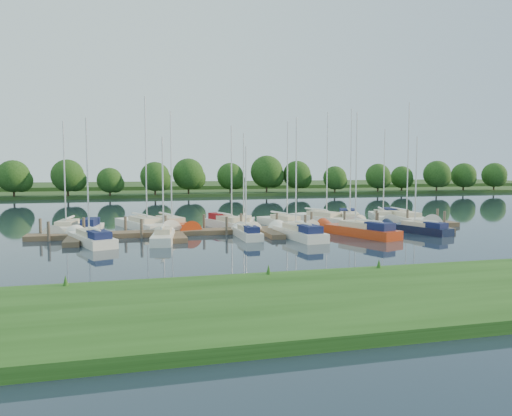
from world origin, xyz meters
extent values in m
plane|color=#17212F|center=(0.00, 0.00, 0.00)|extent=(260.00, 260.00, 0.00)
cube|color=#1B4212|center=(0.00, -16.00, 0.25)|extent=(90.00, 10.00, 0.50)
cube|color=#4E3F2C|center=(0.00, 8.00, 0.20)|extent=(40.00, 2.00, 0.40)
cube|color=#4E3F2C|center=(-16.00, 5.00, 0.20)|extent=(1.20, 4.00, 0.40)
cube|color=#4E3F2C|center=(-8.00, 5.00, 0.20)|extent=(1.20, 4.00, 0.40)
cube|color=#4E3F2C|center=(0.00, 5.00, 0.20)|extent=(1.20, 4.00, 0.40)
cube|color=#4E3F2C|center=(8.00, 5.00, 0.20)|extent=(1.20, 4.00, 0.40)
cube|color=#4E3F2C|center=(16.00, 5.00, 0.20)|extent=(1.20, 4.00, 0.40)
cylinder|color=#473D33|center=(-19.00, 9.30, 0.60)|extent=(0.24, 0.24, 2.00)
cylinder|color=#473D33|center=(-15.55, 9.30, 0.60)|extent=(0.24, 0.24, 2.00)
cylinder|color=#473D33|center=(-12.09, 9.30, 0.60)|extent=(0.24, 0.24, 2.00)
cylinder|color=#473D33|center=(-8.64, 9.30, 0.60)|extent=(0.24, 0.24, 2.00)
cylinder|color=#473D33|center=(-5.18, 9.30, 0.60)|extent=(0.24, 0.24, 2.00)
cylinder|color=#473D33|center=(-1.73, 9.30, 0.60)|extent=(0.24, 0.24, 2.00)
cylinder|color=#473D33|center=(1.73, 9.30, 0.60)|extent=(0.24, 0.24, 2.00)
cylinder|color=#473D33|center=(5.18, 9.30, 0.60)|extent=(0.24, 0.24, 2.00)
cylinder|color=#473D33|center=(8.64, 9.30, 0.60)|extent=(0.24, 0.24, 2.00)
cylinder|color=#473D33|center=(12.09, 9.30, 0.60)|extent=(0.24, 0.24, 2.00)
cylinder|color=#473D33|center=(15.55, 9.30, 0.60)|extent=(0.24, 0.24, 2.00)
cylinder|color=#473D33|center=(19.00, 9.30, 0.60)|extent=(0.24, 0.24, 2.00)
cylinder|color=#473D33|center=(-18.00, 6.70, 0.60)|extent=(0.24, 0.24, 2.00)
cylinder|color=#473D33|center=(-10.80, 6.70, 0.60)|extent=(0.24, 0.24, 2.00)
cylinder|color=#473D33|center=(-3.60, 6.70, 0.60)|extent=(0.24, 0.24, 2.00)
cylinder|color=#473D33|center=(3.60, 6.70, 0.60)|extent=(0.24, 0.24, 2.00)
cylinder|color=#473D33|center=(10.80, 6.70, 0.60)|extent=(0.24, 0.24, 2.00)
cylinder|color=#473D33|center=(18.00, 6.70, 0.60)|extent=(0.24, 0.24, 2.00)
cube|color=#204018|center=(0.00, 75.00, 0.30)|extent=(180.00, 30.00, 0.60)
cube|color=#304B20|center=(0.00, 100.00, 0.70)|extent=(220.00, 40.00, 1.40)
cylinder|color=#38281C|center=(-31.99, 60.43, 0.99)|extent=(0.36, 0.36, 1.98)
sphere|color=#17380F|center=(-31.99, 60.43, 3.41)|extent=(4.63, 4.63, 4.63)
sphere|color=#17380F|center=(-31.00, 60.63, 2.75)|extent=(3.30, 3.30, 3.30)
cylinder|color=#38281C|center=(-22.82, 62.01, 1.44)|extent=(0.36, 0.36, 2.88)
sphere|color=#17380F|center=(-22.82, 62.01, 4.96)|extent=(6.72, 6.72, 6.72)
sphere|color=#17380F|center=(-21.38, 62.21, 4.00)|extent=(4.80, 4.80, 4.80)
cylinder|color=#38281C|center=(-16.11, 60.33, 1.17)|extent=(0.36, 0.36, 2.34)
sphere|color=#17380F|center=(-16.11, 60.33, 4.03)|extent=(5.46, 5.46, 5.46)
sphere|color=#17380F|center=(-14.95, 60.53, 3.25)|extent=(3.90, 3.90, 3.90)
cylinder|color=#38281C|center=(-8.30, 62.11, 1.41)|extent=(0.36, 0.36, 2.83)
sphere|color=#17380F|center=(-8.30, 62.11, 4.87)|extent=(6.60, 6.60, 6.60)
sphere|color=#17380F|center=(-6.89, 62.31, 3.93)|extent=(4.71, 4.71, 4.71)
cylinder|color=#38281C|center=(-0.73, 62.34, 1.33)|extent=(0.36, 0.36, 2.67)
sphere|color=#17380F|center=(-0.73, 62.34, 4.59)|extent=(6.22, 6.22, 6.22)
sphere|color=#17380F|center=(0.60, 62.54, 3.70)|extent=(4.44, 4.44, 4.44)
cylinder|color=#38281C|center=(6.77, 60.03, 1.41)|extent=(0.36, 0.36, 2.83)
sphere|color=#17380F|center=(6.77, 60.03, 4.87)|extent=(6.60, 6.60, 6.60)
sphere|color=#17380F|center=(8.19, 60.23, 3.93)|extent=(4.72, 4.72, 4.72)
cylinder|color=#38281C|center=(14.55, 61.71, 1.18)|extent=(0.36, 0.36, 2.36)
sphere|color=#17380F|center=(14.55, 61.71, 4.06)|extent=(5.50, 5.50, 5.50)
sphere|color=#17380F|center=(15.73, 61.91, 3.27)|extent=(3.93, 3.93, 3.93)
cylinder|color=#38281C|center=(23.52, 62.80, 1.34)|extent=(0.36, 0.36, 2.68)
sphere|color=#17380F|center=(23.52, 62.80, 4.61)|extent=(6.25, 6.25, 6.25)
sphere|color=#17380F|center=(24.86, 63.00, 3.72)|extent=(4.46, 4.46, 4.46)
cylinder|color=#38281C|center=(32.15, 61.51, 1.30)|extent=(0.36, 0.36, 2.59)
sphere|color=#17380F|center=(32.15, 61.51, 4.46)|extent=(6.05, 6.05, 6.05)
sphere|color=#17380F|center=(33.45, 61.71, 3.60)|extent=(4.32, 4.32, 4.32)
cylinder|color=#38281C|center=(39.66, 63.83, 1.04)|extent=(0.36, 0.36, 2.08)
sphere|color=#17380F|center=(39.66, 63.83, 3.58)|extent=(4.85, 4.85, 4.85)
sphere|color=#17380F|center=(40.69, 64.03, 2.88)|extent=(3.46, 3.46, 3.46)
cylinder|color=#38281C|center=(47.18, 62.20, 1.00)|extent=(0.36, 0.36, 2.00)
sphere|color=#17380F|center=(47.18, 62.20, 3.44)|extent=(4.66, 4.66, 4.66)
sphere|color=#17380F|center=(48.17, 62.40, 2.77)|extent=(3.33, 3.33, 3.33)
cylinder|color=#38281C|center=(53.64, 60.49, 1.41)|extent=(0.36, 0.36, 2.82)
sphere|color=#17380F|center=(53.64, 60.49, 4.85)|extent=(6.57, 6.57, 6.57)
sphere|color=#17380F|center=(55.05, 60.69, 3.91)|extent=(4.70, 4.70, 4.70)
cylinder|color=#38281C|center=(61.51, 61.31, 1.29)|extent=(0.36, 0.36, 2.58)
sphere|color=#17380F|center=(61.51, 61.31, 4.44)|extent=(6.01, 6.01, 6.01)
sphere|color=#17380F|center=(62.80, 61.51, 3.58)|extent=(4.29, 4.29, 4.29)
cylinder|color=#38281C|center=(70.76, 60.50, 1.09)|extent=(0.36, 0.36, 2.18)
sphere|color=#17380F|center=(70.76, 60.50, 3.75)|extent=(5.08, 5.08, 5.08)
sphere|color=#17380F|center=(71.85, 60.70, 3.03)|extent=(3.63, 3.63, 3.63)
cube|color=silver|center=(-17.19, 12.92, 0.15)|extent=(2.92, 7.10, 1.05)
cone|color=silver|center=(-17.69, 9.51, 0.15)|extent=(1.31, 2.53, 0.97)
cube|color=#C4B697|center=(-17.24, 12.57, 0.81)|extent=(1.89, 3.28, 0.48)
cylinder|color=silver|center=(-17.29, 12.23, 5.32)|extent=(0.12, 0.12, 9.31)
cylinder|color=silver|center=(-17.09, 13.60, 1.20)|extent=(0.55, 3.08, 0.10)
cylinder|color=silver|center=(-17.09, 13.60, 1.20)|extent=(0.60, 2.76, 0.20)
cube|color=silver|center=(-15.20, 12.09, 0.15)|extent=(2.27, 4.62, 0.88)
cone|color=silver|center=(-15.62, 9.92, 0.15)|extent=(0.97, 1.44, 0.73)
cube|color=#131A43|center=(-15.20, 12.09, 0.83)|extent=(1.61, 2.61, 0.79)
cube|color=silver|center=(-10.45, 13.18, 0.15)|extent=(5.40, 8.96, 1.18)
cone|color=silver|center=(-8.87, 9.14, 0.15)|extent=(2.23, 3.27, 1.21)
cube|color=#C4B697|center=(-10.29, 12.77, 0.91)|extent=(3.11, 4.29, 0.53)
cylinder|color=silver|center=(-10.13, 12.37, 6.60)|extent=(0.12, 0.12, 11.70)
cylinder|color=silver|center=(-10.76, 13.99, 1.34)|extent=(1.51, 3.67, 0.10)
cylinder|color=silver|center=(-10.76, 13.99, 1.34)|extent=(1.44, 3.30, 0.20)
cube|color=#A42E0F|center=(-8.08, 12.63, 0.15)|extent=(4.33, 7.93, 1.19)
cone|color=#A42E0F|center=(-6.93, 8.99, 0.15)|extent=(1.82, 2.87, 1.07)
cube|color=#C4B697|center=(-7.96, 12.27, 0.92)|extent=(2.56, 3.76, 0.54)
cylinder|color=silver|center=(-7.85, 11.90, 5.92)|extent=(0.12, 0.12, 10.32)
cylinder|color=silver|center=(-8.30, 13.36, 1.35)|extent=(1.12, 3.31, 0.10)
cylinder|color=silver|center=(-8.30, 13.36, 1.35)|extent=(1.11, 2.98, 0.20)
cube|color=silver|center=(-2.53, 11.37, 0.15)|extent=(3.91, 6.91, 1.19)
cone|color=silver|center=(-1.46, 8.21, 0.15)|extent=(1.63, 2.51, 0.93)
cube|color=#C4B697|center=(-2.43, 11.06, 0.92)|extent=(2.29, 3.29, 0.54)
cube|color=maroon|center=(-3.13, 13.14, 1.03)|extent=(1.88, 2.31, 0.59)
cylinder|color=silver|center=(-2.32, 10.74, 5.26)|extent=(0.12, 0.12, 9.00)
cylinder|color=silver|center=(-2.75, 12.00, 1.35)|extent=(1.06, 2.87, 0.10)
cylinder|color=silver|center=(-2.75, 12.00, 1.35)|extent=(1.05, 2.59, 0.20)
cube|color=silver|center=(-0.79, 12.04, 0.15)|extent=(3.56, 6.47, 1.08)
cone|color=silver|center=(-1.74, 9.07, 0.15)|extent=(1.50, 2.35, 0.87)
cube|color=#C4B697|center=(-0.89, 11.75, 0.83)|extent=(2.10, 3.07, 0.49)
cylinder|color=silver|center=(-0.98, 11.45, 4.90)|extent=(0.12, 0.12, 8.42)
cylinder|color=silver|center=(-0.60, 12.64, 1.22)|extent=(0.95, 2.70, 0.10)
cylinder|color=silver|center=(-0.60, 12.64, 1.22)|extent=(0.95, 2.44, 0.20)
cube|color=silver|center=(3.06, 11.53, 0.15)|extent=(3.83, 7.36, 1.16)
cone|color=silver|center=(4.02, 8.12, 0.15)|extent=(1.63, 2.66, 0.99)
cube|color=#C4B697|center=(3.15, 11.19, 0.89)|extent=(2.30, 3.47, 0.53)
cylinder|color=silver|center=(3.25, 10.85, 5.52)|extent=(0.12, 0.12, 9.57)
cylinder|color=silver|center=(2.87, 12.21, 1.31)|extent=(0.96, 3.10, 0.10)
cylinder|color=silver|center=(2.87, 12.21, 1.31)|extent=(0.96, 2.78, 0.20)
cube|color=silver|center=(7.95, 13.63, 0.15)|extent=(5.07, 8.22, 1.22)
cone|color=silver|center=(9.45, 9.94, 0.15)|extent=(2.08, 3.00, 1.12)
cube|color=#C4B697|center=(8.10, 13.26, 0.94)|extent=(2.90, 3.95, 0.55)
cylinder|color=silver|center=(8.25, 12.89, 6.15)|extent=(0.12, 0.12, 10.75)
cylinder|color=silver|center=(7.65, 14.37, 1.39)|extent=(1.44, 3.36, 0.10)
cylinder|color=silver|center=(7.65, 14.37, 1.39)|extent=(1.39, 3.03, 0.20)
cube|color=silver|center=(10.80, 12.82, 0.15)|extent=(5.05, 8.52, 1.14)
cone|color=silver|center=(9.35, 8.96, 0.15)|extent=(2.09, 3.10, 1.15)
cube|color=#C4B697|center=(10.65, 12.43, 0.88)|extent=(2.92, 4.08, 0.52)
cube|color=#131A43|center=(11.61, 14.98, 0.99)|extent=(2.38, 2.88, 0.57)
cylinder|color=silver|center=(10.51, 12.05, 6.29)|extent=(0.12, 0.12, 11.12)
cylinder|color=silver|center=(11.09, 13.59, 1.30)|extent=(1.40, 3.50, 0.10)
cylinder|color=silver|center=(11.09, 13.59, 1.30)|extent=(1.35, 3.15, 0.20)
cube|color=silver|center=(15.48, 14.39, 0.15)|extent=(3.96, 7.14, 1.09)
cone|color=silver|center=(14.42, 11.12, 0.15)|extent=(1.66, 2.59, 0.96)
cube|color=#C4B697|center=(15.38, 14.07, 0.85)|extent=(2.33, 3.39, 0.50)
cylinder|color=silver|center=(15.27, 13.74, 5.34)|extent=(0.12, 0.12, 9.29)
cylinder|color=silver|center=(15.70, 15.05, 1.24)|extent=(1.05, 2.98, 0.10)
cylinder|color=silver|center=(15.70, 15.05, 1.24)|extent=(1.04, 2.68, 0.20)
cube|color=silver|center=(16.78, 12.28, 0.15)|extent=(3.03, 8.92, 1.16)
cone|color=silver|center=(16.49, 7.90, 0.15)|extent=(1.43, 3.15, 1.23)
cube|color=#C4B697|center=(16.75, 11.84, 0.90)|extent=(2.10, 4.06, 0.53)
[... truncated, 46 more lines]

